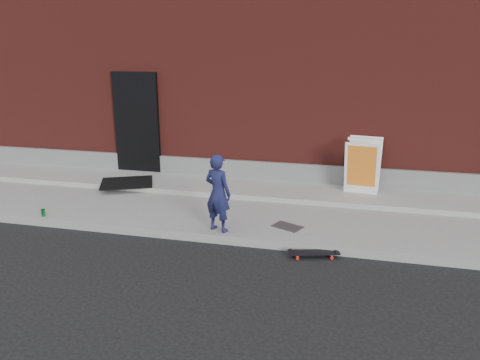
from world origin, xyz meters
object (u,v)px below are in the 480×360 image
(soda_can, at_px, (43,213))
(child, at_px, (218,193))
(skateboard, at_px, (314,253))
(pizza_sign, at_px, (363,165))

(soda_can, bearing_deg, child, 1.84)
(skateboard, relative_size, soda_can, 5.83)
(skateboard, relative_size, pizza_sign, 0.71)
(pizza_sign, distance_m, soda_can, 6.13)
(child, height_order, soda_can, child)
(pizza_sign, height_order, soda_can, pizza_sign)
(pizza_sign, bearing_deg, soda_can, -156.26)
(pizza_sign, bearing_deg, child, -134.81)
(child, distance_m, pizza_sign, 3.32)
(child, distance_m, soda_can, 3.30)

